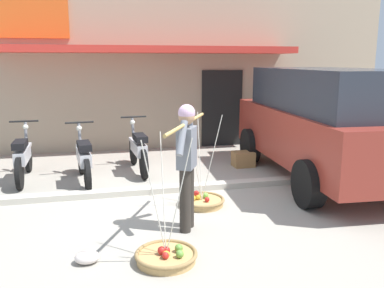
% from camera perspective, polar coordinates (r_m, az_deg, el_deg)
% --- Properties ---
extents(ground_plane, '(90.00, 90.00, 0.00)m').
position_cam_1_polar(ground_plane, '(6.48, -2.06, -8.58)').
color(ground_plane, '#9E998C').
extents(sidewalk_curb, '(20.00, 0.24, 0.10)m').
position_cam_1_polar(sidewalk_curb, '(7.12, -3.14, -6.30)').
color(sidewalk_curb, '#BAB4A5').
rests_on(sidewalk_curb, ground).
extents(fruit_vendor, '(0.89, 1.71, 1.70)m').
position_cam_1_polar(fruit_vendor, '(5.31, -0.74, -2.09)').
color(fruit_vendor, '#2D2823').
rests_on(fruit_vendor, ground).
extents(fruit_basket_left_side, '(0.72, 0.72, 1.45)m').
position_cam_1_polar(fruit_basket_left_side, '(6.45, 1.37, -7.97)').
color(fruit_basket_left_side, tan).
rests_on(fruit_basket_left_side, ground).
extents(fruit_basket_right_side, '(0.72, 0.72, 1.45)m').
position_cam_1_polar(fruit_basket_right_side, '(4.77, -3.62, -15.40)').
color(fruit_basket_right_side, tan).
rests_on(fruit_basket_right_side, ground).
extents(motorcycle_nearest_shop, '(0.54, 1.82, 1.09)m').
position_cam_1_polar(motorcycle_nearest_shop, '(8.29, -22.66, -1.72)').
color(motorcycle_nearest_shop, black).
rests_on(motorcycle_nearest_shop, ground).
extents(motorcycle_second_in_row, '(0.54, 1.82, 1.09)m').
position_cam_1_polar(motorcycle_second_in_row, '(7.78, -15.01, -2.04)').
color(motorcycle_second_in_row, black).
rests_on(motorcycle_second_in_row, ground).
extents(motorcycle_third_in_row, '(0.54, 1.82, 1.09)m').
position_cam_1_polar(motorcycle_third_in_row, '(8.35, -7.58, -0.82)').
color(motorcycle_third_in_row, black).
rests_on(motorcycle_third_in_row, ground).
extents(parked_truck, '(2.37, 4.90, 2.10)m').
position_cam_1_polar(parked_truck, '(8.02, 18.12, 3.11)').
color(parked_truck, maroon).
rests_on(parked_truck, ground).
extents(storefront_building, '(13.00, 6.00, 4.20)m').
position_cam_1_polar(storefront_building, '(12.83, -7.62, 10.92)').
color(storefront_building, tan).
rests_on(storefront_building, ground).
extents(plastic_litter_bag, '(0.28, 0.22, 0.14)m').
position_cam_1_polar(plastic_litter_bag, '(4.88, -14.53, -15.17)').
color(plastic_litter_bag, silver).
rests_on(plastic_litter_bag, ground).
extents(wooden_crate, '(0.44, 0.36, 0.32)m').
position_cam_1_polar(wooden_crate, '(8.81, 7.21, -2.12)').
color(wooden_crate, olive).
rests_on(wooden_crate, ground).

